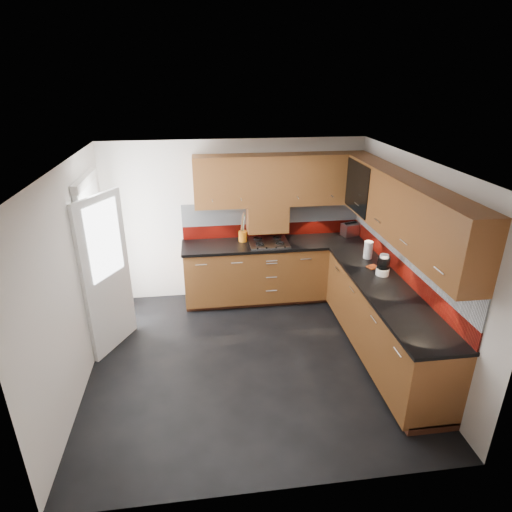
{
  "coord_description": "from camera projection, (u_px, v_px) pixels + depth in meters",
  "views": [
    {
      "loc": [
        -0.51,
        -4.29,
        3.25
      ],
      "look_at": [
        0.15,
        0.65,
        1.1
      ],
      "focal_mm": 30.0,
      "sensor_mm": 36.0,
      "label": 1
    }
  ],
  "objects": [
    {
      "name": "paper_towel",
      "position": [
        368.0,
        250.0,
        5.73
      ],
      "size": [
        0.15,
        0.15,
        0.24
      ],
      "primitive_type": "cylinder",
      "rotation": [
        0.0,
        0.0,
        0.4
      ],
      "color": "white",
      "rests_on": "countertop"
    },
    {
      "name": "glass_cabinet",
      "position": [
        368.0,
        185.0,
        5.69
      ],
      "size": [
        0.32,
        0.8,
        0.66
      ],
      "color": "black",
      "rests_on": "room"
    },
    {
      "name": "backsplash",
      "position": [
        336.0,
        236.0,
        5.77
      ],
      "size": [
        2.7,
        3.2,
        0.54
      ],
      "color": "maroon",
      "rests_on": "countertop"
    },
    {
      "name": "extractor_hood",
      "position": [
        267.0,
        218.0,
        6.29
      ],
      "size": [
        0.6,
        0.33,
        0.4
      ],
      "primitive_type": "cube",
      "color": "brown",
      "rests_on": "room"
    },
    {
      "name": "gas_hob",
      "position": [
        269.0,
        242.0,
        6.27
      ],
      "size": [
        0.57,
        0.5,
        0.04
      ],
      "color": "silver",
      "rests_on": "countertop"
    },
    {
      "name": "back_door",
      "position": [
        101.0,
        266.0,
        5.31
      ],
      "size": [
        0.42,
        1.19,
        2.04
      ],
      "color": "white",
      "rests_on": "room"
    },
    {
      "name": "toaster",
      "position": [
        351.0,
        229.0,
        6.55
      ],
      "size": [
        0.31,
        0.24,
        0.2
      ],
      "color": "silver",
      "rests_on": "countertop"
    },
    {
      "name": "orange_cloth",
      "position": [
        373.0,
        267.0,
        5.5
      ],
      "size": [
        0.16,
        0.15,
        0.01
      ],
      "primitive_type": "cube",
      "rotation": [
        0.0,
        0.0,
        0.39
      ],
      "color": "#ED531A",
      "rests_on": "countertop"
    },
    {
      "name": "utensil_pot",
      "position": [
        243.0,
        235.0,
        6.32
      ],
      "size": [
        0.13,
        0.13,
        0.45
      ],
      "color": "orange",
      "rests_on": "countertop"
    },
    {
      "name": "room",
      "position": [
        250.0,
        247.0,
        4.66
      ],
      "size": [
        4.0,
        3.8,
        2.64
      ],
      "color": "black"
    },
    {
      "name": "food_processor",
      "position": [
        383.0,
        266.0,
        5.25
      ],
      "size": [
        0.16,
        0.16,
        0.27
      ],
      "color": "white",
      "rests_on": "countertop"
    },
    {
      "name": "upper_cabinets",
      "position": [
        339.0,
        194.0,
        5.39
      ],
      "size": [
        2.5,
        3.2,
        0.72
      ],
      "color": "brown",
      "rests_on": "room"
    },
    {
      "name": "base_cabinets",
      "position": [
        321.0,
        295.0,
        5.86
      ],
      "size": [
        2.7,
        3.2,
        0.95
      ],
      "color": "brown",
      "rests_on": "room"
    },
    {
      "name": "countertop",
      "position": [
        323.0,
        264.0,
        5.66
      ],
      "size": [
        2.72,
        3.22,
        0.04
      ],
      "color": "black",
      "rests_on": "base_cabinets"
    }
  ]
}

